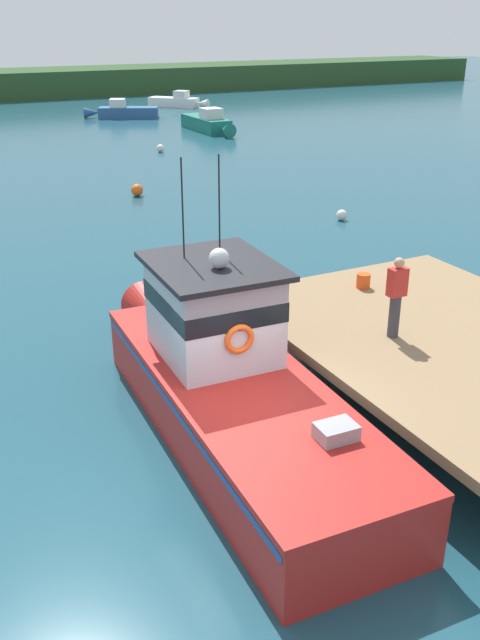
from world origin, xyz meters
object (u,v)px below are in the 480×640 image
object	(u,v)px
moored_boat_near_channel	(123,111)
mooring_buoy_inshore	(342,215)
mooring_buoy_spare_mooring	(160,148)
moored_boat_far_left	(209,123)
deckhand_by_the_boat	(396,296)
moored_boat_far_right	(178,101)
bait_bucket	(363,281)
main_fishing_boat	(228,378)
mooring_buoy_channel_marker	(137,190)

from	to	relation	value
moored_boat_near_channel	mooring_buoy_inshore	size ratio (longest dim) A/B	13.46
moored_boat_near_channel	mooring_buoy_spare_mooring	world-z (taller)	moored_boat_near_channel
moored_boat_far_left	moored_boat_near_channel	distance (m)	9.42
deckhand_by_the_boat	mooring_buoy_spare_mooring	distance (m)	28.26
moored_boat_far_right	moored_boat_near_channel	bearing A→B (deg)	-144.05
bait_bucket	moored_boat_far_right	world-z (taller)	bait_bucket
moored_boat_near_channel	mooring_buoy_inshore	xyz separation A→B (m)	(-1.77, -31.20, -0.28)
moored_boat_far_left	moored_boat_near_channel	bearing A→B (deg)	108.24
moored_boat_far_left	moored_boat_far_right	size ratio (longest dim) A/B	1.32
main_fishing_boat	mooring_buoy_inshore	world-z (taller)	main_fishing_boat
bait_bucket	moored_boat_near_channel	bearing A→B (deg)	79.74
mooring_buoy_spare_mooring	moored_boat_near_channel	bearing A→B (deg)	79.72
bait_bucket	mooring_buoy_channel_marker	distance (m)	15.83
mooring_buoy_inshore	moored_boat_far_right	bearing A→B (deg)	77.34
moored_boat_near_channel	mooring_buoy_channel_marker	xyz separation A→B (m)	(-7.30, -24.07, -0.22)
moored_boat_far_left	mooring_buoy_inshore	size ratio (longest dim) A/B	15.11
bait_bucket	moored_boat_far_left	size ratio (longest dim) A/B	0.06
main_fishing_boat	mooring_buoy_spare_mooring	distance (m)	28.90
moored_boat_far_left	moored_boat_far_right	distance (m)	13.89
moored_boat_far_left	mooring_buoy_channel_marker	xyz separation A→B (m)	(-10.25, -15.12, -0.28)
main_fishing_boat	moored_boat_near_channel	world-z (taller)	main_fishing_boat
moored_boat_far_left	mooring_buoy_inshore	bearing A→B (deg)	-101.96
main_fishing_boat	moored_boat_near_channel	distance (m)	43.73
main_fishing_boat	mooring_buoy_inshore	bearing A→B (deg)	47.30
moored_boat_far_right	mooring_buoy_inshore	distance (m)	36.63
mooring_buoy_inshore	mooring_buoy_spare_mooring	bearing A→B (deg)	93.12
moored_boat_far_left	mooring_buoy_channel_marker	world-z (taller)	moored_boat_far_left
bait_bucket	mooring_buoy_channel_marker	world-z (taller)	bait_bucket
moored_boat_far_left	moored_boat_far_right	xyz separation A→B (m)	(3.31, 13.49, -0.07)
mooring_buoy_channel_marker	mooring_buoy_inshore	world-z (taller)	mooring_buoy_channel_marker
deckhand_by_the_boat	moored_boat_far_left	world-z (taller)	deckhand_by_the_boat
moored_boat_far_right	mooring_buoy_spare_mooring	size ratio (longest dim) A/B	10.89
mooring_buoy_channel_marker	mooring_buoy_inshore	distance (m)	9.03
moored_boat_near_channel	mooring_buoy_spare_mooring	xyz separation A→B (m)	(-2.66, -14.69, -0.27)
moored_boat_near_channel	moored_boat_far_right	bearing A→B (deg)	35.95
deckhand_by_the_boat	moored_boat_near_channel	bearing A→B (deg)	78.90
mooring_buoy_channel_marker	moored_boat_far_right	bearing A→B (deg)	64.63
mooring_buoy_spare_mooring	bait_bucket	bearing A→B (deg)	-100.26
deckhand_by_the_boat	moored_boat_near_channel	distance (m)	43.16
moored_boat_far_left	mooring_buoy_inshore	distance (m)	22.75
mooring_buoy_spare_mooring	main_fishing_boat	bearing A→B (deg)	-108.47
mooring_buoy_spare_mooring	moored_boat_far_right	bearing A→B (deg)	65.10
moored_boat_far_right	bait_bucket	bearing A→B (deg)	-106.89
bait_bucket	moored_boat_far_left	bearing A→B (deg)	71.79
deckhand_by_the_boat	moored_boat_far_right	xyz separation A→B (m)	(14.57, 46.87, -1.60)
moored_boat_far_right	mooring_buoy_inshore	size ratio (longest dim) A/B	11.48
bait_bucket	moored_boat_far_right	bearing A→B (deg)	73.11
deckhand_by_the_boat	mooring_buoy_spare_mooring	bearing A→B (deg)	78.46
moored_boat_far_right	mooring_buoy_spare_mooring	world-z (taller)	moored_boat_far_right
mooring_buoy_channel_marker	deckhand_by_the_boat	bearing A→B (deg)	-93.14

